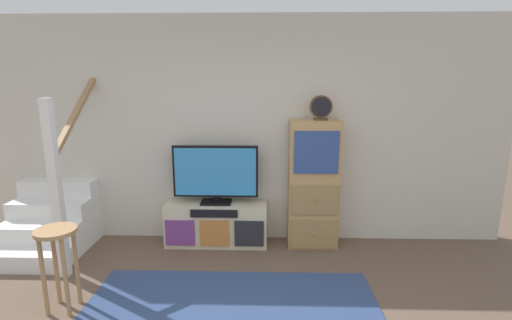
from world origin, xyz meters
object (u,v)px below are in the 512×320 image
at_px(media_console, 216,224).
at_px(television, 216,173).
at_px(desk_clock, 321,108).
at_px(side_cabinet, 313,185).
at_px(bar_stool_near, 58,251).

bearing_deg(media_console, television, 90.00).
xyz_separation_m(television, desk_clock, (1.21, -0.03, 0.77)).
bearing_deg(television, side_cabinet, -0.68).
xyz_separation_m(side_cabinet, desk_clock, (0.05, -0.02, 0.90)).
bearing_deg(television, bar_stool_near, -130.13).
bearing_deg(television, desk_clock, -1.36).
distance_m(side_cabinet, bar_stool_near, 2.69).
xyz_separation_m(side_cabinet, bar_stool_near, (-2.31, -1.36, -0.21)).
height_order(media_console, side_cabinet, side_cabinet).
bearing_deg(television, media_console, -90.00).
relative_size(desk_clock, bar_stool_near, 0.37).
bearing_deg(desk_clock, television, 178.64).
relative_size(media_console, television, 1.21).
distance_m(media_console, bar_stool_near, 1.81).
height_order(television, bar_stool_near, television).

